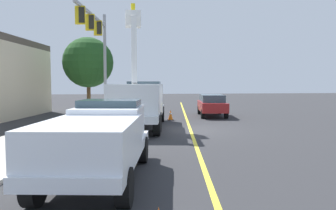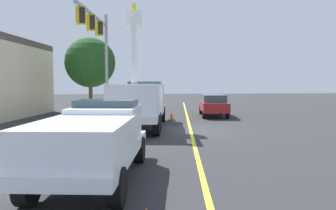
{
  "view_description": "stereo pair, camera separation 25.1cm",
  "coord_description": "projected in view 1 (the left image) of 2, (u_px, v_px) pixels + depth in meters",
  "views": [
    {
      "loc": [
        -16.73,
        3.71,
        2.56
      ],
      "look_at": [
        -0.05,
        1.26,
        1.4
      ],
      "focal_mm": 33.54,
      "sensor_mm": 36.0,
      "label": 1
    },
    {
      "loc": [
        -16.77,
        3.46,
        2.56
      ],
      "look_at": [
        -0.05,
        1.26,
        1.4
      ],
      "focal_mm": 33.54,
      "sensor_mm": 36.0,
      "label": 2
    }
  ],
  "objects": [
    {
      "name": "ground",
      "position": [
        190.0,
        130.0,
        17.23
      ],
      "size": [
        120.0,
        120.0,
        0.0
      ],
      "primitive_type": "plane",
      "color": "#2D2D30"
    },
    {
      "name": "sidewalk_far_side",
      "position": [
        63.0,
        129.0,
        17.36
      ],
      "size": [
        59.78,
        13.42,
        0.12
      ],
      "primitive_type": "cube",
      "rotation": [
        0.0,
        0.0,
        -0.17
      ],
      "color": "#B2ADA3",
      "rests_on": "ground"
    },
    {
      "name": "lane_centre_stripe",
      "position": [
        190.0,
        130.0,
        17.23
      ],
      "size": [
        49.35,
        8.38,
        0.01
      ],
      "primitive_type": "cube",
      "rotation": [
        0.0,
        0.0,
        -0.17
      ],
      "color": "yellow",
      "rests_on": "ground"
    },
    {
      "name": "utility_bucket_truck",
      "position": [
        140.0,
        100.0,
        18.21
      ],
      "size": [
        8.5,
        3.81,
        7.28
      ],
      "color": "silver",
      "rests_on": "ground"
    },
    {
      "name": "service_pickup_truck",
      "position": [
        99.0,
        138.0,
        8.24
      ],
      "size": [
        5.87,
        2.99,
        2.06
      ],
      "color": "white",
      "rests_on": "ground"
    },
    {
      "name": "passing_minivan",
      "position": [
        212.0,
        104.0,
        24.5
      ],
      "size": [
        5.05,
        2.66,
        1.69
      ],
      "color": "maroon",
      "rests_on": "ground"
    },
    {
      "name": "traffic_cone_mid_front",
      "position": [
        171.0,
        115.0,
        21.91
      ],
      "size": [
        0.4,
        0.4,
        0.74
      ],
      "color": "black",
      "rests_on": "ground"
    },
    {
      "name": "traffic_signal_mast",
      "position": [
        97.0,
        41.0,
        21.07
      ],
      "size": [
        7.11,
        1.39,
        7.66
      ],
      "color": "gray",
      "rests_on": "ground"
    },
    {
      "name": "street_tree_right",
      "position": [
        88.0,
        63.0,
        26.48
      ],
      "size": [
        4.23,
        4.23,
        6.45
      ],
      "color": "brown",
      "rests_on": "ground"
    }
  ]
}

